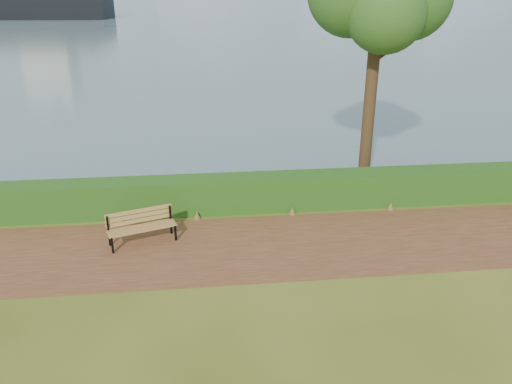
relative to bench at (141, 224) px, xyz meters
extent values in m
plane|color=#445317|center=(2.49, -0.87, -0.49)|extent=(140.00, 140.00, 0.00)
cube|color=#52311C|center=(2.49, -0.57, -0.48)|extent=(40.00, 3.40, 0.01)
cube|color=#204D16|center=(2.49, 1.73, 0.01)|extent=(32.00, 0.85, 1.00)
cube|color=black|center=(-0.66, -0.53, -0.28)|extent=(0.06, 0.07, 0.42)
cube|color=black|center=(-0.79, -0.13, -0.08)|extent=(0.06, 0.07, 0.81)
cube|color=black|center=(-0.72, -0.33, -0.09)|extent=(0.20, 0.48, 0.05)
cube|color=black|center=(0.84, -0.03, -0.28)|extent=(0.06, 0.07, 0.42)
cube|color=black|center=(0.71, 0.36, -0.08)|extent=(0.06, 0.07, 0.81)
cube|color=black|center=(0.78, 0.17, -0.09)|extent=(0.20, 0.48, 0.05)
cube|color=#936039|center=(0.08, -0.25, -0.07)|extent=(1.64, 0.61, 0.03)
cube|color=#936039|center=(0.05, -0.14, -0.07)|extent=(1.64, 0.61, 0.03)
cube|color=#936039|center=(0.01, -0.03, -0.07)|extent=(1.64, 0.61, 0.03)
cube|color=#936039|center=(-0.03, 0.09, -0.07)|extent=(1.64, 0.61, 0.03)
cube|color=#936039|center=(-0.05, 0.14, 0.05)|extent=(1.62, 0.57, 0.10)
cube|color=#936039|center=(-0.05, 0.14, 0.18)|extent=(1.62, 0.57, 0.10)
cube|color=#936039|center=(-0.05, 0.14, 0.31)|extent=(1.62, 0.57, 0.10)
cylinder|color=#312014|center=(6.93, 3.59, 2.93)|extent=(0.38, 0.38, 6.84)
sphere|color=#1A4F1B|center=(6.92, 2.87, 4.83)|extent=(2.28, 2.28, 2.28)
cylinder|color=#312014|center=(7.36, 3.59, 3.69)|extent=(1.00, 0.11, 0.75)
cylinder|color=#312014|center=(6.55, 3.69, 4.17)|extent=(0.77, 0.36, 0.68)
camera|label=1|loc=(1.63, -11.52, 5.58)|focal=35.00mm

